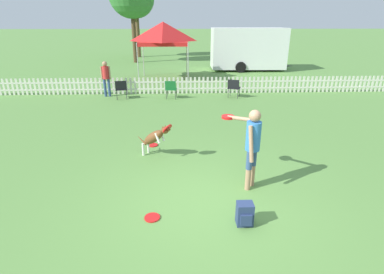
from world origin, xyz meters
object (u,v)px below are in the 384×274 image
object	(u,v)px
folding_chair_blue_left	(121,88)
spectator_standing	(106,76)
handler_person	(251,140)
folding_chair_center	(171,88)
equipment_trailer	(248,48)
frisbee_near_dog	(153,145)
leaping_dog	(155,137)
frisbee_near_handler	(152,218)
folding_chair_green_right	(234,87)
backpack_on_grass	(245,214)
canopy_tent_main	(163,33)

from	to	relation	value
folding_chair_blue_left	spectator_standing	world-z (taller)	spectator_standing
handler_person	folding_chair_center	world-z (taller)	handler_person
folding_chair_center	equipment_trailer	xyz separation A→B (m)	(4.96, 7.86, 0.95)
frisbee_near_dog	folding_chair_blue_left	world-z (taller)	folding_chair_blue_left
spectator_standing	equipment_trailer	size ratio (longest dim) A/B	0.27
leaping_dog	frisbee_near_handler	bearing A→B (deg)	39.77
handler_person	folding_chair_center	xyz separation A→B (m)	(-1.72, 7.41, -0.55)
frisbee_near_dog	frisbee_near_handler	bearing A→B (deg)	-85.71
folding_chair_green_right	leaping_dog	bearing A→B (deg)	84.95
handler_person	backpack_on_grass	distance (m)	1.49
folding_chair_center	equipment_trailer	distance (m)	9.34
frisbee_near_handler	spectator_standing	world-z (taller)	spectator_standing
frisbee_near_dog	spectator_standing	world-z (taller)	spectator_standing
folding_chair_blue_left	leaping_dog	bearing A→B (deg)	96.30
leaping_dog	backpack_on_grass	xyz separation A→B (m)	(1.65, -2.69, -0.34)
leaping_dog	folding_chair_green_right	distance (m)	6.70
handler_person	frisbee_near_dog	xyz separation A→B (m)	(-2.10, 2.23, -1.01)
handler_person	spectator_standing	bearing A→B (deg)	66.98
handler_person	canopy_tent_main	size ratio (longest dim) A/B	0.53
handler_person	folding_chair_green_right	xyz separation A→B (m)	(1.00, 7.49, -0.54)
handler_person	folding_chair_green_right	size ratio (longest dim) A/B	2.02
backpack_on_grass	equipment_trailer	world-z (taller)	equipment_trailer
frisbee_near_handler	equipment_trailer	size ratio (longest dim) A/B	0.05
leaping_dog	frisbee_near_handler	world-z (taller)	leaping_dog
folding_chair_center	folding_chair_green_right	distance (m)	2.72
handler_person	frisbee_near_dog	size ratio (longest dim) A/B	6.09
handler_person	leaping_dog	xyz separation A→B (m)	(-1.97, 1.49, -0.48)
handler_person	frisbee_near_handler	xyz separation A→B (m)	(-1.86, -0.98, -1.01)
frisbee_near_dog	canopy_tent_main	distance (m)	10.05
frisbee_near_handler	folding_chair_center	size ratio (longest dim) A/B	0.34
handler_person	frisbee_near_handler	size ratio (longest dim) A/B	6.09
frisbee_near_dog	folding_chair_center	xyz separation A→B (m)	(0.38, 5.18, 0.46)
frisbee_near_handler	frisbee_near_dog	size ratio (longest dim) A/B	1.00
frisbee_near_dog	backpack_on_grass	bearing A→B (deg)	-62.53
backpack_on_grass	spectator_standing	world-z (taller)	spectator_standing
leaping_dog	spectator_standing	bearing A→B (deg)	-121.08
spectator_standing	equipment_trailer	bearing A→B (deg)	-137.76
leaping_dog	folding_chair_blue_left	distance (m)	6.23
folding_chair_blue_left	canopy_tent_main	xyz separation A→B (m)	(1.65, 4.53, 2.01)
equipment_trailer	folding_chair_green_right	bearing A→B (deg)	-104.66
canopy_tent_main	handler_person	bearing A→B (deg)	-79.62
spectator_standing	canopy_tent_main	bearing A→B (deg)	-121.41
leaping_dog	folding_chair_blue_left	world-z (taller)	leaping_dog
frisbee_near_handler	equipment_trailer	xyz separation A→B (m)	(5.10, 16.25, 1.41)
handler_person	leaping_dog	world-z (taller)	handler_person
folding_chair_center	canopy_tent_main	distance (m)	5.01
leaping_dog	backpack_on_grass	bearing A→B (deg)	68.79
frisbee_near_handler	canopy_tent_main	size ratio (longest dim) A/B	0.09
frisbee_near_dog	folding_chair_center	world-z (taller)	folding_chair_center
handler_person	canopy_tent_main	world-z (taller)	canopy_tent_main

